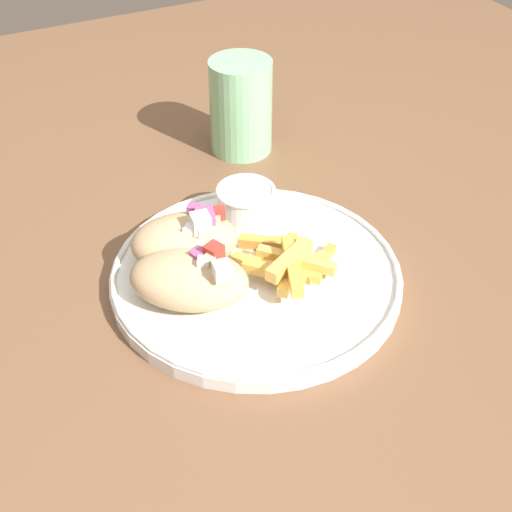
{
  "coord_description": "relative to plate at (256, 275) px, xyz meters",
  "views": [
    {
      "loc": [
        -0.23,
        -0.47,
        1.2
      ],
      "look_at": [
        0.02,
        0.02,
        0.76
      ],
      "focal_mm": 50.0,
      "sensor_mm": 36.0,
      "label": 1
    }
  ],
  "objects": [
    {
      "name": "sauce_ramekin",
      "position": [
        0.03,
        0.09,
        0.03
      ],
      "size": [
        0.07,
        0.07,
        0.04
      ],
      "color": "white",
      "rests_on": "plate"
    },
    {
      "name": "water_glass",
      "position": [
        0.1,
        0.24,
        0.04
      ],
      "size": [
        0.08,
        0.08,
        0.12
      ],
      "color": "#8CCC93",
      "rests_on": "table"
    },
    {
      "name": "table",
      "position": [
        -0.02,
        -0.02,
        -0.06
      ],
      "size": [
        1.56,
        1.56,
        0.72
      ],
      "color": "brown",
      "rests_on": "ground_plane"
    },
    {
      "name": "pita_sandwich_near",
      "position": [
        -0.07,
        -0.01,
        0.03
      ],
      "size": [
        0.14,
        0.13,
        0.06
      ],
      "rotation": [
        0.0,
        0.0,
        -0.64
      ],
      "color": "tan",
      "rests_on": "plate"
    },
    {
      "name": "pita_sandwich_far",
      "position": [
        -0.05,
        0.05,
        0.03
      ],
      "size": [
        0.12,
        0.1,
        0.06
      ],
      "rotation": [
        0.0,
        0.0,
        -0.28
      ],
      "color": "tan",
      "rests_on": "plate"
    },
    {
      "name": "plate",
      "position": [
        0.0,
        0.0,
        0.0
      ],
      "size": [
        0.29,
        0.29,
        0.02
      ],
      "color": "white",
      "rests_on": "table"
    },
    {
      "name": "fries_pile",
      "position": [
        0.03,
        -0.01,
        0.02
      ],
      "size": [
        0.11,
        0.13,
        0.03
      ],
      "color": "gold",
      "rests_on": "plate"
    }
  ]
}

